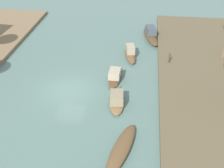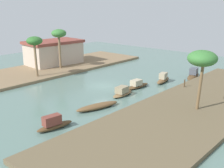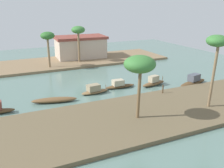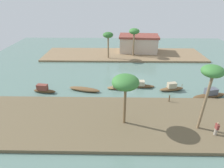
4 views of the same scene
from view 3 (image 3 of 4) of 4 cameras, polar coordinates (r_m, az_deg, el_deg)
The scene contains 14 objects.
river_water at distance 37.57m, azimuth -4.18°, elevation 0.35°, with size 62.51×62.51×0.00m, color slate.
riverbank_left at distance 26.76m, azimuth 6.15°, elevation -6.48°, with size 36.94×10.09×0.38m, color brown.
riverbank_right at distance 49.25m, azimuth -9.76°, elevation 4.48°, with size 36.94×10.09×0.38m, color #846B4C.
sampan_downstream_large at distance 37.84m, azimuth 16.56°, elevation 0.55°, with size 5.32×2.41×1.42m.
sampan_with_tall_canopy at distance 30.88m, azimuth -11.92°, elevation -3.27°, with size 5.07×2.25×0.55m.
sampan_open_hull at distance 36.41m, azimuth 8.66°, elevation 0.39°, with size 3.98×1.76×1.32m.
sampan_foreground at distance 35.04m, azimuth 1.52°, elevation -0.19°, with size 4.10×1.23×1.09m.
sampan_midstream at distance 33.09m, azimuth -3.72°, elevation -1.25°, with size 3.61×1.55×1.11m.
mooring_post at distance 32.49m, azimuth 10.55°, elevation -1.05°, with size 0.14×0.14×0.97m, color #4C3823.
palm_tree_left_near at distance 24.08m, azimuth 5.80°, elevation 3.95°, with size 2.83×2.83×5.90m.
palm_tree_left_far at distance 28.18m, azimuth 20.99°, elevation 7.78°, with size 2.09×2.09×7.33m.
palm_tree_right_tall at distance 44.65m, azimuth -13.26°, elevation 9.50°, with size 2.22×2.22×5.65m.
palm_tree_right_short at distance 47.69m, azimuth -7.04°, elevation 10.84°, with size 2.32×2.32×6.16m.
riverside_building at distance 51.87m, azimuth -6.60°, elevation 7.73°, with size 9.68×6.29×3.96m.
Camera 3 is at (-13.19, -33.42, 10.96)m, focal length 43.92 mm.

